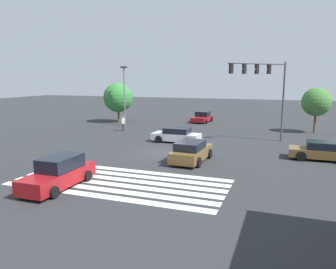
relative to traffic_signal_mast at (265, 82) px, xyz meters
The scene contains 12 objects.
ground_plane 11.19m from the traffic_signal_mast, 135.00° to the right, with size 147.33×147.33×0.00m, color #2B2D30.
crosswalk_markings 17.35m from the traffic_signal_mast, 114.61° to the right, with size 12.33×5.35×0.01m.
traffic_signal_mast is the anchor object (origin of this frame).
car_0 16.23m from the traffic_signal_mast, 125.20° to the left, with size 2.39×4.36×1.46m.
car_1 11.02m from the traffic_signal_mast, 115.88° to the right, with size 2.32×4.62×1.52m.
car_2 9.40m from the traffic_signal_mast, 163.44° to the right, with size 4.51×2.19×1.37m.
car_3 8.49m from the traffic_signal_mast, 47.90° to the right, with size 4.57×2.15×1.37m.
car_4 19.94m from the traffic_signal_mast, 119.73° to the right, with size 1.99×4.86×1.70m.
pedestrian 16.29m from the traffic_signal_mast, behind, with size 0.41×0.41×1.72m.
street_light_pole_a 18.59m from the traffic_signal_mast, 160.41° to the left, with size 0.80×0.36×7.43m.
tree_corner_a 21.53m from the traffic_signal_mast, 156.56° to the left, with size 3.97×3.97×5.36m.
tree_corner_b 9.73m from the traffic_signal_mast, 58.34° to the left, with size 3.11×3.11×4.96m.
Camera 1 is at (8.84, -24.24, 5.92)m, focal length 35.00 mm.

